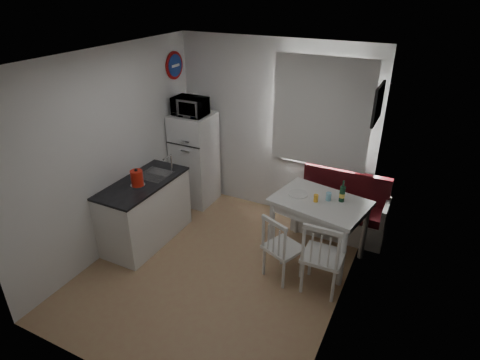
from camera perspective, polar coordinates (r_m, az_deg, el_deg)
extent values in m
cube|color=tan|center=(5.20, -3.21, -12.54)|extent=(3.00, 3.50, 0.02)
cube|color=white|center=(4.08, -4.18, 16.97)|extent=(3.00, 3.50, 0.02)
cube|color=white|center=(5.94, 4.84, 7.13)|extent=(3.00, 0.02, 2.60)
cube|color=white|center=(3.33, -19.09, -11.69)|extent=(3.00, 0.02, 2.60)
cube|color=white|center=(5.34, -17.76, 3.59)|extent=(0.02, 3.50, 2.60)
cube|color=white|center=(4.03, 15.24, -3.86)|extent=(0.02, 3.50, 2.60)
cube|color=white|center=(5.61, 11.57, 8.97)|extent=(1.22, 0.06, 1.47)
cube|color=white|center=(5.53, 11.41, 9.28)|extent=(1.35, 0.02, 1.50)
cube|color=white|center=(5.64, -13.27, -4.50)|extent=(0.60, 1.30, 0.86)
cube|color=black|center=(5.42, -13.77, -0.38)|extent=(0.62, 1.32, 0.03)
cube|color=#99999E|center=(5.60, -11.98, 0.30)|extent=(0.40, 0.40, 0.10)
cylinder|color=silver|center=(5.56, -9.72, 2.38)|extent=(0.02, 0.02, 0.26)
cylinder|color=navy|center=(6.15, -9.25, 15.78)|extent=(0.03, 0.40, 0.40)
cube|color=black|center=(4.76, 19.01, 10.25)|extent=(0.04, 0.52, 0.42)
cube|color=white|center=(5.91, 13.84, -5.89)|extent=(1.27, 0.49, 0.35)
cube|color=#4F1015|center=(5.79, 14.09, -3.94)|extent=(1.21, 0.45, 0.12)
cube|color=#4F1015|center=(5.82, 14.82, -0.79)|extent=(1.21, 0.10, 0.45)
cube|color=white|center=(5.06, 11.38, -3.11)|extent=(1.25, 0.98, 0.04)
cube|color=white|center=(5.10, 11.29, -3.97)|extent=(1.11, 0.85, 0.13)
cylinder|color=white|center=(5.28, 10.97, -7.05)|extent=(0.07, 0.07, 0.79)
cube|color=white|center=(4.87, 6.19, -9.57)|extent=(0.52, 0.51, 0.04)
cube|color=white|center=(4.60, 5.55, -8.41)|extent=(0.37, 0.19, 0.42)
cube|color=white|center=(4.74, 11.73, -10.55)|extent=(0.46, 0.44, 0.04)
cube|color=white|center=(4.44, 11.35, -9.30)|extent=(0.43, 0.05, 0.47)
cube|color=white|center=(6.37, -6.44, 2.97)|extent=(0.59, 0.59, 1.47)
imported|color=white|center=(6.04, -7.12, 10.36)|extent=(0.49, 0.33, 0.27)
cylinder|color=red|center=(5.24, -14.44, 0.25)|extent=(0.19, 0.19, 0.25)
cylinder|color=yellow|center=(4.99, 10.74, -2.55)|extent=(0.06, 0.06, 0.09)
cylinder|color=#8FDAF4|center=(5.05, 12.48, -2.31)|extent=(0.06, 0.06, 0.11)
cylinder|color=white|center=(5.13, 8.27, -1.98)|extent=(0.24, 0.24, 0.02)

